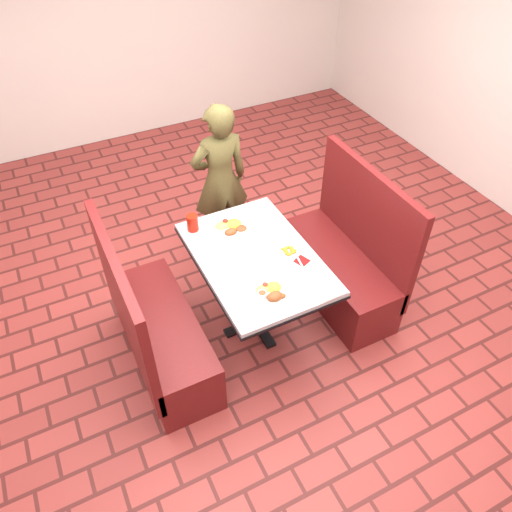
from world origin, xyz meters
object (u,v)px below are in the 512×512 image
dining_table (256,266)px  red_tumbler (192,223)px  booth_bench_left (157,332)px  plantain_plate (289,251)px  near_dinner_plate (272,291)px  diner_person (220,180)px  far_dinner_plate (232,226)px  booth_bench_right (342,264)px

dining_table → red_tumbler: bearing=121.4°
booth_bench_left → plantain_plate: 1.12m
dining_table → near_dinner_plate: size_ratio=4.75×
near_dinner_plate → plantain_plate: size_ratio=1.58×
near_dinner_plate → plantain_plate: (0.31, 0.31, -0.02)m
booth_bench_left → diner_person: diner_person is taller
far_dinner_plate → red_tumbler: (-0.26, 0.13, 0.04)m
booth_bench_right → far_dinner_plate: booth_bench_right is taller
booth_bench_right → booth_bench_left: bearing=180.0°
near_dinner_plate → red_tumbler: 0.89m
dining_table → near_dinner_plate: (-0.07, -0.38, 0.12)m
diner_person → plantain_plate: 1.12m
booth_bench_right → red_tumbler: 1.29m
dining_table → red_tumbler: 0.59m
booth_bench_left → near_dinner_plate: (0.73, -0.38, 0.45)m
far_dinner_plate → plantain_plate: 0.50m
dining_table → diner_person: diner_person is taller
dining_table → near_dinner_plate: near_dinner_plate is taller
dining_table → plantain_plate: (0.23, -0.07, 0.11)m
red_tumbler → far_dinner_plate: bearing=-25.6°
booth_bench_right → near_dinner_plate: booth_bench_right is taller
booth_bench_left → diner_person: 1.48m
booth_bench_left → red_tumbler: size_ratio=9.17×
booth_bench_left → near_dinner_plate: 0.93m
booth_bench_left → booth_bench_right: 1.60m
plantain_plate → red_tumbler: bearing=133.7°
booth_bench_left → booth_bench_right: bearing=0.0°
far_dinner_plate → booth_bench_left: bearing=-155.2°
booth_bench_right → plantain_plate: (-0.57, -0.07, 0.43)m
booth_bench_left → diner_person: bearing=47.2°
booth_bench_right → plantain_plate: bearing=-172.9°
booth_bench_left → near_dinner_plate: booth_bench_left is taller
far_dinner_plate → plantain_plate: size_ratio=1.81×
dining_table → booth_bench_right: 0.86m
plantain_plate → far_dinner_plate: bearing=121.8°
far_dinner_plate → booth_bench_right: bearing=-23.2°
dining_table → diner_person: 1.07m
booth_bench_right → red_tumbler: size_ratio=9.17×
dining_table → booth_bench_left: 0.86m
plantain_plate → booth_bench_left: bearing=176.1°
near_dinner_plate → red_tumbler: size_ratio=1.95×
dining_table → far_dinner_plate: bearing=94.8°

